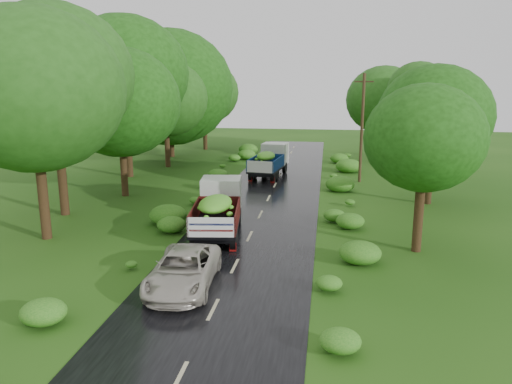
% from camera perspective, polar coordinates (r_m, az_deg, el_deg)
% --- Properties ---
extents(ground, '(120.00, 120.00, 0.00)m').
position_cam_1_polar(ground, '(17.36, -4.92, -13.27)').
color(ground, '#1D490F').
rests_on(ground, ground).
extents(road, '(6.50, 80.00, 0.02)m').
position_cam_1_polar(road, '(21.85, -1.96, -7.51)').
color(road, black).
rests_on(road, ground).
extents(road_lines, '(0.12, 69.60, 0.00)m').
position_cam_1_polar(road_lines, '(22.77, -1.52, -6.61)').
color(road_lines, '#BFB78C').
rests_on(road_lines, road).
extents(truck_near, '(2.78, 6.13, 2.49)m').
position_cam_1_polar(truck_near, '(24.76, -4.34, -1.66)').
color(truck_near, black).
rests_on(truck_near, ground).
extents(truck_far, '(2.72, 5.90, 2.39)m').
position_cam_1_polar(truck_far, '(39.25, 1.60, 3.77)').
color(truck_far, black).
rests_on(truck_far, ground).
extents(car, '(2.52, 4.97, 1.35)m').
position_cam_1_polar(car, '(18.88, -8.31, -8.81)').
color(car, '#BAB2A5').
rests_on(car, road).
extents(utility_pole, '(1.36, 0.48, 7.93)m').
position_cam_1_polar(utility_pole, '(37.50, 12.01, 7.26)').
color(utility_pole, '#382616').
rests_on(utility_pole, ground).
extents(trees_left, '(6.44, 34.74, 9.90)m').
position_cam_1_polar(trees_left, '(39.61, -13.15, 11.43)').
color(trees_left, black).
rests_on(trees_left, ground).
extents(trees_right, '(6.64, 31.56, 8.04)m').
position_cam_1_polar(trees_right, '(38.67, 17.01, 9.32)').
color(trees_right, black).
rests_on(trees_right, ground).
extents(shrubs, '(11.90, 44.00, 0.70)m').
position_cam_1_polar(shrubs, '(30.26, 1.01, -0.97)').
color(shrubs, '#246C19').
rests_on(shrubs, ground).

